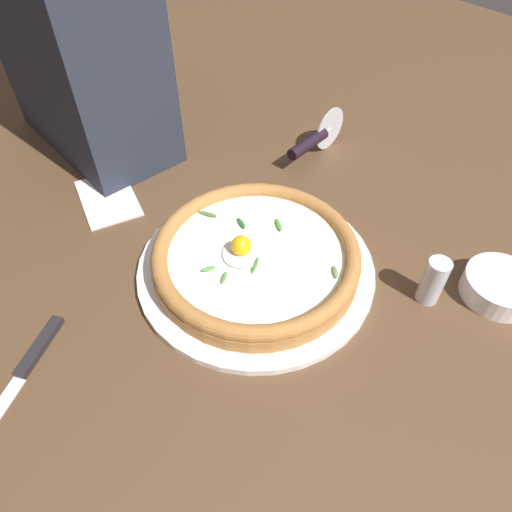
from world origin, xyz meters
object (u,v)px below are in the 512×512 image
object	(u,v)px
side_bowl	(499,287)
table_knife	(26,367)
pizza	(256,256)
pepper_shaker	(433,281)
folded_napkin	(108,197)
pizza_cutter	(315,139)

from	to	relation	value
side_bowl	table_knife	bearing A→B (deg)	149.06
pizza	side_bowl	world-z (taller)	pizza
side_bowl	table_knife	world-z (taller)	side_bowl
pepper_shaker	folded_napkin	bearing A→B (deg)	115.09
pizza	side_bowl	bearing A→B (deg)	-49.09
pepper_shaker	pizza	bearing A→B (deg)	126.41
pizza	pepper_shaker	distance (m)	0.25
folded_napkin	pepper_shaker	world-z (taller)	pepper_shaker
table_knife	folded_napkin	distance (m)	0.33
table_knife	pepper_shaker	distance (m)	0.55
pizza	folded_napkin	bearing A→B (deg)	105.90
folded_napkin	pepper_shaker	xyz separation A→B (m)	(0.23, -0.50, 0.03)
pizza_cutter	table_knife	distance (m)	0.61
pizza_cutter	pepper_shaker	distance (m)	0.37
table_knife	pizza_cutter	bearing A→B (deg)	6.99
pizza	folded_napkin	xyz separation A→B (m)	(-0.08, 0.30, -0.03)
pizza	table_knife	distance (m)	0.34
side_bowl	pizza_cutter	bearing A→B (deg)	83.45
pizza	side_bowl	xyz separation A→B (m)	(0.23, -0.27, -0.02)
pizza	pizza_cutter	bearing A→B (deg)	27.49
table_knife	pepper_shaker	size ratio (longest dim) A/B	2.57
table_knife	pepper_shaker	world-z (taller)	pepper_shaker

